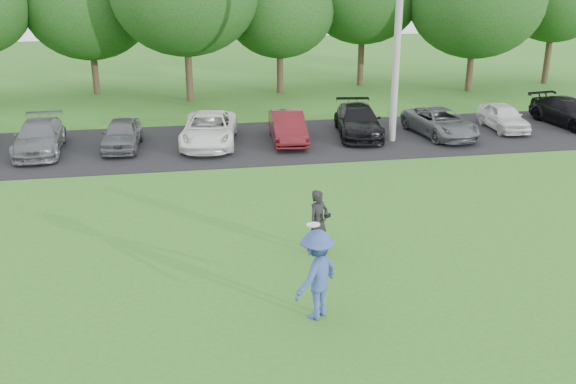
% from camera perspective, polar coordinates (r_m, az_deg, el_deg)
% --- Properties ---
extents(ground, '(100.00, 100.00, 0.00)m').
position_cam_1_polar(ground, '(14.15, 2.50, -9.78)').
color(ground, '#327120').
rests_on(ground, ground).
extents(parking_lot, '(32.00, 6.50, 0.03)m').
position_cam_1_polar(parking_lot, '(26.08, -3.64, 4.41)').
color(parking_lot, black).
rests_on(parking_lot, ground).
extents(utility_pole, '(0.28, 0.28, 10.79)m').
position_cam_1_polar(utility_pole, '(25.76, 9.88, 16.14)').
color(utility_pole, '#959591').
rests_on(utility_pole, ground).
extents(frisbee_player, '(1.41, 1.36, 2.13)m').
position_cam_1_polar(frisbee_player, '(13.21, 2.56, -7.33)').
color(frisbee_player, '#344994').
rests_on(frisbee_player, ground).
extents(camera_bystander, '(0.73, 0.68, 1.68)m').
position_cam_1_polar(camera_bystander, '(16.03, 2.73, -2.70)').
color(camera_bystander, black).
rests_on(camera_bystander, ground).
extents(parked_cars, '(30.75, 5.00, 1.24)m').
position_cam_1_polar(parked_cars, '(25.89, -5.19, 5.64)').
color(parked_cars, silver).
rests_on(parked_cars, parking_lot).
extents(tree_row, '(42.39, 9.85, 8.64)m').
position_cam_1_polar(tree_row, '(35.05, -3.18, 16.56)').
color(tree_row, '#38281C').
rests_on(tree_row, ground).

